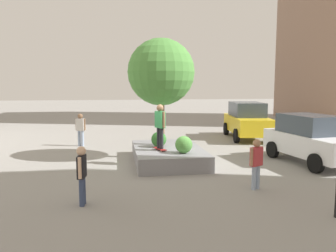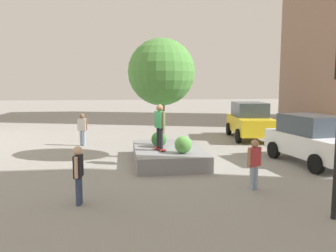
# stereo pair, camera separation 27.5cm
# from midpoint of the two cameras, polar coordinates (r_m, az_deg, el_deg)

# --- Properties ---
(ground_plane) EXTENTS (120.00, 120.00, 0.00)m
(ground_plane) POSITION_cam_midpoint_polar(r_m,az_deg,el_deg) (13.76, 0.30, -6.32)
(ground_plane) COLOR gray
(planter_ledge) EXTENTS (4.25, 2.74, 0.60)m
(planter_ledge) POSITION_cam_midpoint_polar(r_m,az_deg,el_deg) (13.93, -0.57, -4.90)
(planter_ledge) COLOR gray
(planter_ledge) RESTS_ON ground
(plaza_tree) EXTENTS (2.83, 2.83, 4.53)m
(plaza_tree) POSITION_cam_midpoint_polar(r_m,az_deg,el_deg) (14.36, -1.74, 9.09)
(plaza_tree) COLOR brown
(plaza_tree) RESTS_ON planter_ledge
(boxwood_shrub) EXTENTS (0.64, 0.64, 0.64)m
(boxwood_shrub) POSITION_cam_midpoint_polar(r_m,az_deg,el_deg) (14.00, -2.13, -2.28)
(boxwood_shrub) COLOR #2D6628
(boxwood_shrub) RESTS_ON planter_ledge
(hedge_clump) EXTENTS (0.66, 0.66, 0.66)m
(hedge_clump) POSITION_cam_midpoint_polar(r_m,az_deg,el_deg) (12.71, 2.08, -3.18)
(hedge_clump) COLOR #4C8C3D
(hedge_clump) RESTS_ON planter_ledge
(skateboard) EXTENTS (0.82, 0.48, 0.07)m
(skateboard) POSITION_cam_midpoint_polar(r_m,az_deg,el_deg) (13.28, -1.94, -3.93)
(skateboard) COLOR #A51E1E
(skateboard) RESTS_ON planter_ledge
(skateboarder) EXTENTS (0.54, 0.39, 1.75)m
(skateboarder) POSITION_cam_midpoint_polar(r_m,az_deg,el_deg) (13.12, -1.96, 0.47)
(skateboarder) COLOR black
(skateboarder) RESTS_ON skateboard
(taxi_cab) EXTENTS (4.82, 2.64, 2.14)m
(taxi_cab) POSITION_cam_midpoint_polar(r_m,az_deg,el_deg) (20.46, 12.93, 0.97)
(taxi_cab) COLOR gold
(taxi_cab) RESTS_ON ground
(police_car) EXTENTS (4.41, 2.41, 1.96)m
(police_car) POSITION_cam_midpoint_polar(r_m,az_deg,el_deg) (14.75, 22.57, -2.01)
(police_car) COLOR white
(police_car) RESTS_ON ground
(passerby_with_bag) EXTENTS (0.53, 0.24, 1.58)m
(passerby_with_bag) POSITION_cam_midpoint_polar(r_m,az_deg,el_deg) (9.19, -15.28, -7.47)
(passerby_with_bag) COLOR navy
(passerby_with_bag) RESTS_ON ground
(bystander_watching) EXTENTS (0.35, 0.47, 1.55)m
(bystander_watching) POSITION_cam_midpoint_polar(r_m,az_deg,el_deg) (10.51, 14.05, -5.72)
(bystander_watching) COLOR #8C9EB7
(bystander_watching) RESTS_ON ground
(pedestrian_crossing) EXTENTS (0.37, 0.53, 1.70)m
(pedestrian_crossing) POSITION_cam_midpoint_polar(r_m,az_deg,el_deg) (18.02, -15.07, -0.23)
(pedestrian_crossing) COLOR #8C9EB7
(pedestrian_crossing) RESTS_ON ground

